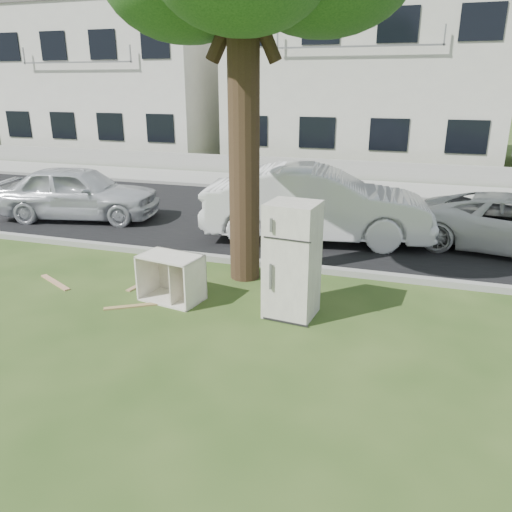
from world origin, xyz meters
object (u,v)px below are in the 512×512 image
(fridge, at_px, (292,260))
(car_center, at_px, (317,204))
(car_left, at_px, (79,192))
(cabinet, at_px, (171,278))

(fridge, xyz_separation_m, car_center, (-0.41, 4.04, -0.05))
(car_center, distance_m, car_left, 6.34)
(fridge, bearing_deg, cabinet, -172.10)
(cabinet, height_order, car_left, car_left)
(fridge, distance_m, cabinet, 2.09)
(fridge, bearing_deg, car_center, 102.02)
(cabinet, bearing_deg, car_center, 78.63)
(cabinet, height_order, car_center, car_center)
(fridge, relative_size, car_center, 0.35)
(car_center, bearing_deg, fridge, 177.12)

